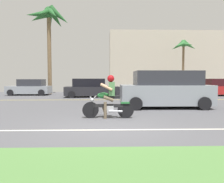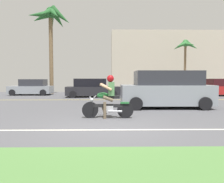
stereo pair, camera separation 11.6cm
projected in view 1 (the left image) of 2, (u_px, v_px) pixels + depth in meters
name	position (u px, v px, depth m)	size (l,w,h in m)	color
ground	(106.00, 112.00, 9.76)	(56.00, 30.00, 0.04)	#545459
lane_line_near	(106.00, 130.00, 6.34)	(50.40, 0.12, 0.01)	silver
lane_line_far	(106.00, 100.00, 15.43)	(50.40, 0.12, 0.01)	yellow
motorcyclist	(109.00, 100.00, 8.24)	(1.97, 0.64, 1.65)	black
suv_nearby	(165.00, 90.00, 11.29)	(4.82, 2.25, 1.91)	#8C939E
parked_car_0	(30.00, 88.00, 19.96)	(3.81, 1.96, 1.47)	#8C939E
parked_car_1	(91.00, 88.00, 17.83)	(4.57, 2.14, 1.52)	#232328
parked_car_2	(157.00, 89.00, 17.87)	(4.19, 2.13, 1.41)	#8C939E
parked_car_3	(220.00, 88.00, 19.29)	(3.83, 2.07, 1.51)	#AD1E1E
palm_tree_0	(49.00, 19.00, 21.58)	(4.46, 4.55, 8.87)	brown
palm_tree_1	(184.00, 48.00, 22.94)	(2.78, 2.83, 5.71)	brown
building_far	(164.00, 62.00, 27.73)	(14.05, 4.00, 7.32)	beige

